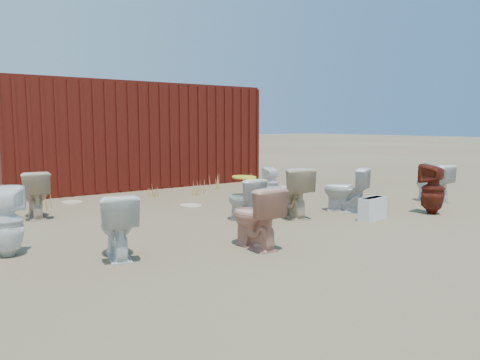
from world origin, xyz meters
TOP-DOWN VIEW (x-y plane):
  - ground at (0.00, 0.00)m, footprint 100.00×100.00m
  - shipping_container at (0.00, 5.20)m, footprint 6.00×2.40m
  - toilet_front_a at (-2.63, -0.74)m, footprint 0.56×0.78m
  - toilet_front_pink at (-1.14, -1.29)m, footprint 0.43×0.73m
  - toilet_front_c at (1.50, -0.34)m, footprint 0.69×0.84m
  - toilet_front_maroon at (2.52, -1.31)m, footprint 0.42×0.43m
  - toilet_front_e at (3.60, -0.63)m, footprint 0.47×0.74m
  - toilet_back_a at (-3.60, 0.02)m, footprint 0.48×0.48m
  - toilet_back_beige_left at (-2.85, 2.16)m, footprint 0.50×0.77m
  - toilet_back_beige_right at (0.48, -0.16)m, footprint 0.67×0.89m
  - toilet_back_yellowlid at (-0.34, 0.02)m, footprint 0.39×0.66m
  - toilet_back_e at (1.31, 1.38)m, footprint 0.34×0.34m
  - yellow_lid at (-0.34, 0.02)m, footprint 0.33×0.42m
  - loose_tank at (1.32, -1.06)m, footprint 0.52×0.26m
  - loose_lid_near at (-1.98, 3.23)m, footprint 0.42×0.52m
  - loose_lid_far at (-0.36, 1.62)m, footprint 0.36×0.47m
  - weed_clump_a at (-2.55, 2.88)m, footprint 0.36×0.36m
  - weed_clump_b at (0.49, 2.74)m, footprint 0.32×0.32m
  - weed_clump_c at (2.05, 3.11)m, footprint 0.36×0.36m
  - weed_clump_d at (-0.45, 3.07)m, footprint 0.30×0.30m
  - weed_clump_e at (1.31, 3.32)m, footprint 0.34×0.34m
  - weed_clump_f at (2.94, 0.66)m, footprint 0.28×0.28m

SIDE VIEW (x-z plane):
  - ground at x=0.00m, z-range 0.00..0.00m
  - loose_lid_near at x=-1.98m, z-range 0.00..0.02m
  - loose_lid_far at x=-0.36m, z-range 0.00..0.02m
  - weed_clump_d at x=-0.45m, z-range 0.00..0.23m
  - weed_clump_f at x=2.94m, z-range 0.00..0.26m
  - weed_clump_b at x=0.49m, z-range 0.00..0.29m
  - weed_clump_c at x=2.05m, z-range 0.00..0.31m
  - weed_clump_e at x=1.31m, z-range 0.00..0.32m
  - weed_clump_a at x=-2.55m, z-range 0.00..0.33m
  - loose_tank at x=1.32m, z-range 0.00..0.35m
  - toilet_back_e at x=1.31m, z-range 0.00..0.64m
  - toilet_back_yellowlid at x=-0.34m, z-range 0.00..0.66m
  - toilet_front_e at x=3.60m, z-range 0.00..0.72m
  - toilet_front_a at x=-2.63m, z-range 0.00..0.72m
  - toilet_front_pink at x=-1.14m, z-range 0.00..0.74m
  - toilet_back_beige_left at x=-2.85m, z-range 0.00..0.74m
  - toilet_front_c at x=1.50m, z-range 0.00..0.75m
  - toilet_back_a at x=-3.60m, z-range 0.00..0.78m
  - toilet_back_beige_right at x=0.48m, z-range 0.00..0.80m
  - toilet_front_maroon at x=2.52m, z-range 0.00..0.82m
  - yellow_lid at x=-0.34m, z-range 0.66..0.69m
  - shipping_container at x=0.00m, z-range 0.00..2.40m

